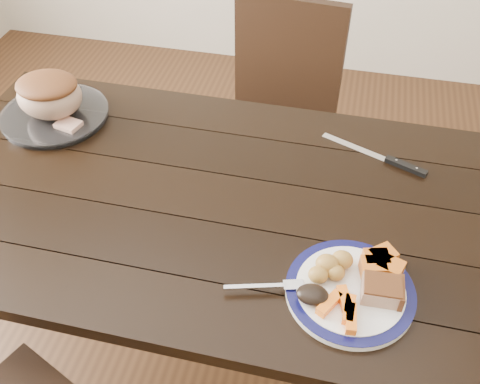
% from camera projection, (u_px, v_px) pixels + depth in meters
% --- Properties ---
extents(ground, '(4.00, 4.00, 0.00)m').
position_uv_depth(ground, '(220.00, 344.00, 1.93)').
color(ground, '#472B16').
rests_on(ground, ground).
extents(dining_table, '(1.60, 0.91, 0.75)m').
position_uv_depth(dining_table, '(213.00, 220.00, 1.48)').
color(dining_table, black).
rests_on(dining_table, ground).
extents(chair_far, '(0.46, 0.47, 0.93)m').
position_uv_depth(chair_far, '(278.00, 111.00, 2.08)').
color(chair_far, black).
rests_on(chair_far, ground).
extents(dinner_plate, '(0.29, 0.29, 0.02)m').
position_uv_depth(dinner_plate, '(350.00, 291.00, 1.18)').
color(dinner_plate, white).
rests_on(dinner_plate, dining_table).
extents(plate_rim, '(0.29, 0.29, 0.02)m').
position_uv_depth(plate_rim, '(350.00, 289.00, 1.18)').
color(plate_rim, '#0C0D3E').
rests_on(plate_rim, dinner_plate).
extents(serving_platter, '(0.32, 0.32, 0.02)m').
position_uv_depth(serving_platter, '(55.00, 116.00, 1.66)').
color(serving_platter, white).
rests_on(serving_platter, dining_table).
extents(pork_slice, '(0.09, 0.07, 0.04)m').
position_uv_depth(pork_slice, '(382.00, 290.00, 1.15)').
color(pork_slice, tan).
rests_on(pork_slice, dinner_plate).
extents(roasted_potatoes, '(0.09, 0.10, 0.04)m').
position_uv_depth(roasted_potatoes, '(331.00, 266.00, 1.19)').
color(roasted_potatoes, gold).
rests_on(roasted_potatoes, dinner_plate).
extents(carrot_batons, '(0.09, 0.11, 0.02)m').
position_uv_depth(carrot_batons, '(343.00, 308.00, 1.13)').
color(carrot_batons, orange).
rests_on(carrot_batons, dinner_plate).
extents(pumpkin_wedges, '(0.10, 0.10, 0.04)m').
position_uv_depth(pumpkin_wedges, '(380.00, 264.00, 1.20)').
color(pumpkin_wedges, orange).
rests_on(pumpkin_wedges, dinner_plate).
extents(dark_mushroom, '(0.07, 0.05, 0.03)m').
position_uv_depth(dark_mushroom, '(313.00, 295.00, 1.14)').
color(dark_mushroom, black).
rests_on(dark_mushroom, dinner_plate).
extents(fork, '(0.18, 0.06, 0.00)m').
position_uv_depth(fork, '(270.00, 286.00, 1.18)').
color(fork, silver).
rests_on(fork, dinner_plate).
extents(roast_joint, '(0.20, 0.17, 0.13)m').
position_uv_depth(roast_joint, '(50.00, 96.00, 1.61)').
color(roast_joint, tan).
rests_on(roast_joint, serving_platter).
extents(cut_slice, '(0.08, 0.07, 0.02)m').
position_uv_depth(cut_slice, '(69.00, 125.00, 1.59)').
color(cut_slice, tan).
rests_on(cut_slice, serving_platter).
extents(carving_knife, '(0.30, 0.14, 0.01)m').
position_uv_depth(carving_knife, '(392.00, 161.00, 1.51)').
color(carving_knife, silver).
rests_on(carving_knife, dining_table).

